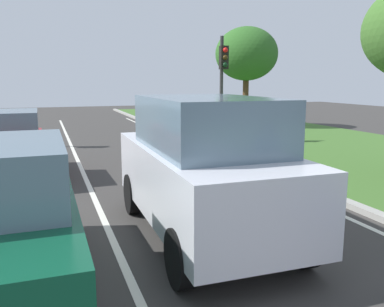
{
  "coord_description": "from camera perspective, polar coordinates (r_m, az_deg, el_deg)",
  "views": [
    {
      "loc": [
        -1.61,
        2.48,
        2.53
      ],
      "look_at": [
        0.91,
        9.44,
        1.2
      ],
      "focal_mm": 38.16,
      "sensor_mm": 36.0,
      "label": 1
    }
  ],
  "objects": [
    {
      "name": "traffic_light_near_right",
      "position": [
        16.47,
        4.33,
        11.1
      ],
      "size": [
        0.32,
        0.5,
        4.25
      ],
      "color": "#2D2D2D",
      "rests_on": "ground"
    },
    {
      "name": "lane_line_center",
      "position": [
        11.83,
        -15.02,
        -2.51
      ],
      "size": [
        0.12,
        32.0,
        0.01
      ],
      "primitive_type": "cube",
      "color": "silver",
      "rests_on": "ground"
    },
    {
      "name": "car_hatchback_far",
      "position": [
        11.53,
        -24.22,
        1.06
      ],
      "size": [
        1.76,
        3.72,
        1.78
      ],
      "rotation": [
        0.0,
        0.0,
        0.01
      ],
      "color": "maroon",
      "rests_on": "ground"
    },
    {
      "name": "lane_line_right_edge",
      "position": [
        12.89,
        4.37,
        -1.15
      ],
      "size": [
        0.12,
        32.0,
        0.01
      ],
      "primitive_type": "cube",
      "color": "silver",
      "rests_on": "ground"
    },
    {
      "name": "grass_verge_right",
      "position": [
        15.53,
        21.1,
        0.22
      ],
      "size": [
        9.0,
        48.0,
        0.06
      ],
      "primitive_type": "cube",
      "color": "#3D6628",
      "rests_on": "ground"
    },
    {
      "name": "tree_roadside_far",
      "position": [
        22.7,
        7.63,
        13.59
      ],
      "size": [
        3.35,
        3.35,
        5.36
      ],
      "color": "#4C331E",
      "rests_on": "ground"
    },
    {
      "name": "ground_plane",
      "position": [
        11.9,
        -11.66,
        -2.31
      ],
      "size": [
        60.0,
        60.0,
        0.0
      ],
      "primitive_type": "plane",
      "color": "#383533"
    },
    {
      "name": "car_suv_ahead",
      "position": [
        6.53,
        1.71,
        -1.87
      ],
      "size": [
        2.02,
        4.52,
        2.28
      ],
      "rotation": [
        0.0,
        0.0,
        -0.01
      ],
      "color": "silver",
      "rests_on": "ground"
    },
    {
      "name": "curb_right",
      "position": [
        13.09,
        6.37,
        -0.76
      ],
      "size": [
        0.24,
        48.0,
        0.12
      ],
      "primitive_type": "cube",
      "color": "#9E9B93",
      "rests_on": "ground"
    }
  ]
}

